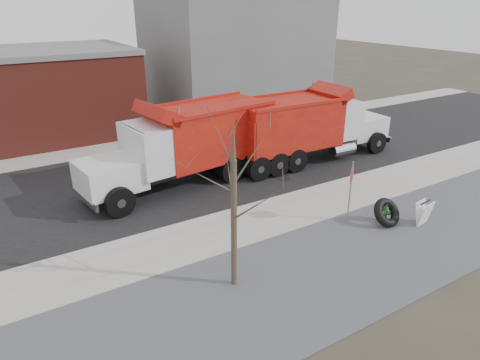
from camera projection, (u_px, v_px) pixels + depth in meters
ground at (271, 222)px, 16.50m from camera, size 120.00×120.00×0.00m
gravel_verge at (334, 266)px, 13.74m from camera, size 60.00×5.00×0.03m
sidewalk at (267, 219)px, 16.68m from camera, size 60.00×2.50×0.06m
curb at (249, 206)px, 17.69m from camera, size 60.00×0.15×0.11m
road at (198, 170)px, 21.44m from camera, size 60.00×9.40×0.02m
far_sidewalk at (157, 141)px, 25.91m from camera, size 60.00×2.00×0.06m
building_grey at (233, 54)px, 33.40m from camera, size 12.00×10.00×8.00m
bare_tree at (234, 184)px, 11.63m from camera, size 3.20×3.20×5.20m
fire_hydrant at (384, 212)px, 16.41m from camera, size 0.49×0.48×0.86m
truck_tire at (387, 213)px, 16.13m from camera, size 1.18×0.99×1.11m
stop_sign at (351, 181)px, 15.90m from camera, size 0.56×0.41×2.47m
sandwich_board at (424, 213)px, 16.10m from camera, size 0.74×0.53×0.96m
dump_truck_red_a at (307, 125)px, 22.13m from camera, size 9.55×2.79×3.82m
dump_truck_red_b at (189, 141)px, 19.34m from camera, size 9.51×3.80×3.92m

